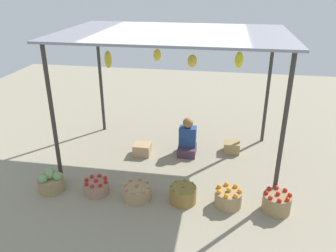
{
  "coord_description": "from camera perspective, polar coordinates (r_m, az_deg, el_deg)",
  "views": [
    {
      "loc": [
        0.92,
        -5.95,
        3.35
      ],
      "look_at": [
        0.0,
        -0.56,
        0.95
      ],
      "focal_mm": 36.52,
      "sensor_mm": 36.0,
      "label": 1
    }
  ],
  "objects": [
    {
      "name": "wooden_crate_near_vendor",
      "position": [
        7.2,
        10.57,
        -3.46
      ],
      "size": [
        0.32,
        0.3,
        0.22
      ],
      "primitive_type": "cube",
      "color": "#9F8450",
      "rests_on": "ground"
    },
    {
      "name": "wooden_crate_stacked_rear",
      "position": [
        7.01,
        -4.29,
        -3.87
      ],
      "size": [
        0.34,
        0.32,
        0.23
      ],
      "primitive_type": "cube",
      "color": "tan",
      "rests_on": "ground"
    },
    {
      "name": "basket_red_tomatoes",
      "position": [
        5.64,
        17.68,
        -12.07
      ],
      "size": [
        0.43,
        0.43,
        0.36
      ],
      "color": "#957B52",
      "rests_on": "ground"
    },
    {
      "name": "basket_green_chilies",
      "position": [
        5.6,
        2.5,
        -11.33
      ],
      "size": [
        0.43,
        0.43,
        0.3
      ],
      "color": "olive",
      "rests_on": "ground"
    },
    {
      "name": "ground_plane",
      "position": [
        6.89,
        0.78,
        -5.41
      ],
      "size": [
        14.0,
        14.0,
        0.0
      ],
      "primitive_type": "plane",
      "color": "gray"
    },
    {
      "name": "basket_red_apples",
      "position": [
        5.93,
        -11.85,
        -9.91
      ],
      "size": [
        0.42,
        0.42,
        0.27
      ],
      "color": "#9C795E",
      "rests_on": "ground"
    },
    {
      "name": "market_stall_structure",
      "position": [
        6.11,
        0.95,
        13.91
      ],
      "size": [
        3.96,
        2.57,
        2.48
      ],
      "color": "#38332D",
      "rests_on": "ground"
    },
    {
      "name": "basket_oranges",
      "position": [
        5.6,
        10.02,
        -11.7
      ],
      "size": [
        0.43,
        0.43,
        0.33
      ],
      "color": "#A3855A",
      "rests_on": "ground"
    },
    {
      "name": "basket_cabbages",
      "position": [
        6.19,
        -18.93,
        -8.81
      ],
      "size": [
        0.44,
        0.44,
        0.37
      ],
      "color": "#9A8155",
      "rests_on": "ground"
    },
    {
      "name": "vendor_person",
      "position": [
        6.95,
        3.26,
        -2.4
      ],
      "size": [
        0.36,
        0.44,
        0.78
      ],
      "color": "#473244",
      "rests_on": "ground"
    },
    {
      "name": "basket_potatoes",
      "position": [
        5.72,
        -5.19,
        -10.88
      ],
      "size": [
        0.47,
        0.47,
        0.27
      ],
      "color": "tan",
      "rests_on": "ground"
    }
  ]
}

